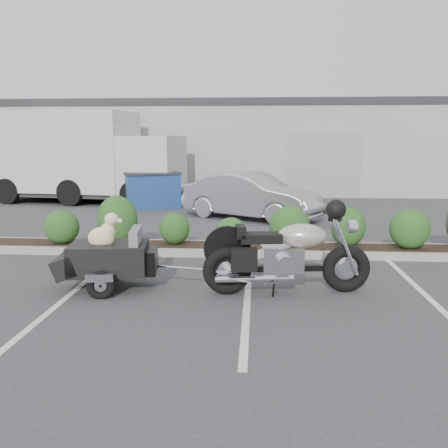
# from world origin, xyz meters

# --- Properties ---
(ground) EXTENTS (90.00, 90.00, 0.00)m
(ground) POSITION_xyz_m (0.00, 0.00, 0.00)
(ground) COLOR #38383A
(ground) RESTS_ON ground
(planter_kerb) EXTENTS (12.00, 1.00, 0.15)m
(planter_kerb) POSITION_xyz_m (1.00, 2.20, 0.07)
(planter_kerb) COLOR #9E9E93
(planter_kerb) RESTS_ON ground
(building) EXTENTS (26.00, 10.00, 4.00)m
(building) POSITION_xyz_m (0.00, 17.00, 2.00)
(building) COLOR #9EA099
(building) RESTS_ON ground
(motorcycle) EXTENTS (2.60, 0.98, 1.49)m
(motorcycle) POSITION_xyz_m (1.80, -0.42, 0.60)
(motorcycle) COLOR black
(motorcycle) RESTS_ON ground
(pet_trailer) EXTENTS (2.09, 1.18, 1.24)m
(pet_trailer) POSITION_xyz_m (-1.00, -0.40, 0.52)
(pet_trailer) COLOR black
(pet_trailer) RESTS_ON ground
(sedan) EXTENTS (4.35, 3.35, 1.38)m
(sedan) POSITION_xyz_m (1.14, 6.55, 0.69)
(sedan) COLOR silver
(sedan) RESTS_ON ground
(dumpster) EXTENTS (2.22, 1.90, 1.23)m
(dumpster) POSITION_xyz_m (-2.32, 8.69, 0.62)
(dumpster) COLOR navy
(dumpster) RESTS_ON ground
(delivery_truck) EXTENTS (7.57, 3.37, 3.35)m
(delivery_truck) POSITION_xyz_m (-5.01, 10.06, 1.61)
(delivery_truck) COLOR silver
(delivery_truck) RESTS_ON ground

